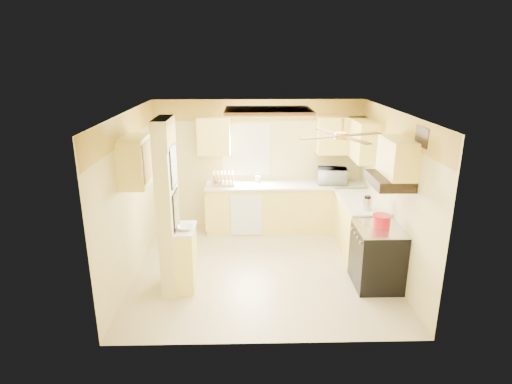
{
  "coord_description": "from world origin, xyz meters",
  "views": [
    {
      "loc": [
        -0.25,
        -6.21,
        3.28
      ],
      "look_at": [
        -0.09,
        0.35,
        1.18
      ],
      "focal_mm": 30.0,
      "sensor_mm": 36.0,
      "label": 1
    }
  ],
  "objects_px": {
    "stove": "(377,256)",
    "kettle": "(367,203)",
    "microwave": "(332,176)",
    "bowl": "(186,228)",
    "dutch_oven": "(382,221)"
  },
  "relations": [
    {
      "from": "stove",
      "to": "microwave",
      "type": "bearing_deg",
      "value": 97.38
    },
    {
      "from": "microwave",
      "to": "kettle",
      "type": "xyz_separation_m",
      "value": [
        0.28,
        -1.46,
        -0.05
      ]
    },
    {
      "from": "dutch_oven",
      "to": "kettle",
      "type": "bearing_deg",
      "value": 93.01
    },
    {
      "from": "kettle",
      "to": "stove",
      "type": "bearing_deg",
      "value": -89.81
    },
    {
      "from": "stove",
      "to": "bowl",
      "type": "bearing_deg",
      "value": -178.77
    },
    {
      "from": "stove",
      "to": "bowl",
      "type": "relative_size",
      "value": 4.17
    },
    {
      "from": "stove",
      "to": "bowl",
      "type": "xyz_separation_m",
      "value": [
        -2.78,
        -0.06,
        0.51
      ]
    },
    {
      "from": "stove",
      "to": "kettle",
      "type": "height_order",
      "value": "kettle"
    },
    {
      "from": "bowl",
      "to": "kettle",
      "type": "distance_m",
      "value": 2.88
    },
    {
      "from": "microwave",
      "to": "bowl",
      "type": "distance_m",
      "value": 3.34
    },
    {
      "from": "bowl",
      "to": "kettle",
      "type": "xyz_separation_m",
      "value": [
        2.78,
        0.75,
        0.08
      ]
    },
    {
      "from": "microwave",
      "to": "dutch_oven",
      "type": "relative_size",
      "value": 2.04
    },
    {
      "from": "bowl",
      "to": "dutch_oven",
      "type": "xyz_separation_m",
      "value": [
        2.81,
        0.1,
        0.04
      ]
    },
    {
      "from": "microwave",
      "to": "kettle",
      "type": "relative_size",
      "value": 2.41
    },
    {
      "from": "microwave",
      "to": "bowl",
      "type": "height_order",
      "value": "microwave"
    }
  ]
}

